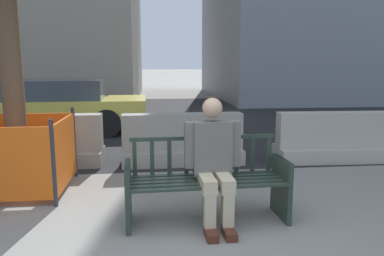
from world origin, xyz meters
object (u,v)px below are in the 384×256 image
(jersey_barrier_right, at_px, (334,141))
(car_taxi_near, at_px, (51,106))
(street_bench, at_px, (207,185))
(jersey_barrier_left, at_px, (40,145))
(construction_fence, at_px, (18,153))
(seated_person, at_px, (213,159))
(jersey_barrier_centre, at_px, (183,143))

(jersey_barrier_right, height_order, car_taxi_near, car_taxi_near)
(street_bench, relative_size, jersey_barrier_right, 0.84)
(jersey_barrier_left, xyz_separation_m, construction_fence, (0.10, -1.28, 0.18))
(seated_person, relative_size, jersey_barrier_right, 0.65)
(car_taxi_near, bearing_deg, seated_person, -61.29)
(jersey_barrier_centre, height_order, jersey_barrier_right, same)
(jersey_barrier_right, relative_size, construction_fence, 1.64)
(street_bench, relative_size, jersey_barrier_left, 0.85)
(construction_fence, bearing_deg, street_bench, -26.86)
(seated_person, distance_m, jersey_barrier_left, 3.53)
(jersey_barrier_centre, bearing_deg, car_taxi_near, 132.90)
(jersey_barrier_centre, relative_size, jersey_barrier_right, 1.00)
(seated_person, bearing_deg, jersey_barrier_right, 42.89)
(street_bench, height_order, jersey_barrier_centre, street_bench)
(seated_person, bearing_deg, car_taxi_near, 118.71)
(street_bench, height_order, jersey_barrier_left, street_bench)
(jersey_barrier_centre, height_order, jersey_barrier_left, same)
(car_taxi_near, bearing_deg, jersey_barrier_right, -30.37)
(seated_person, height_order, car_taxi_near, seated_person)
(jersey_barrier_centre, bearing_deg, street_bench, -88.50)
(car_taxi_near, bearing_deg, jersey_barrier_left, -79.03)
(jersey_barrier_left, height_order, car_taxi_near, car_taxi_near)
(car_taxi_near, bearing_deg, jersey_barrier_centre, -47.10)
(jersey_barrier_right, bearing_deg, seated_person, -137.11)
(jersey_barrier_left, xyz_separation_m, jersey_barrier_right, (4.96, -0.18, 0.00))
(seated_person, distance_m, jersey_barrier_right, 3.43)
(seated_person, relative_size, jersey_barrier_left, 0.65)
(jersey_barrier_centre, bearing_deg, construction_fence, -151.79)
(jersey_barrier_centre, distance_m, jersey_barrier_left, 2.34)
(seated_person, relative_size, construction_fence, 1.07)
(seated_person, relative_size, car_taxi_near, 0.28)
(jersey_barrier_centre, relative_size, construction_fence, 1.63)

